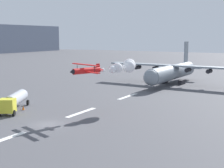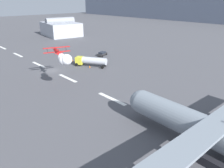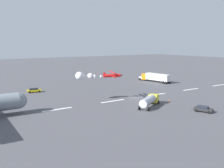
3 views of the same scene
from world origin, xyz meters
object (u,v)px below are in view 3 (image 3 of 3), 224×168
(airport_staff_sedan, at_px, (203,109))
(followme_car_yellow, at_px, (34,90))
(stunt_biplane_red, at_px, (88,76))
(traffic_cone_near, at_px, (169,101))
(fuel_tanker_truck, at_px, (149,100))
(semi_truck_orange, at_px, (155,77))
(traffic_cone_far, at_px, (144,105))

(airport_staff_sedan, bearing_deg, followme_car_yellow, -60.58)
(stunt_biplane_red, xyz_separation_m, traffic_cone_near, (-18.62, 14.06, -7.02))
(fuel_tanker_truck, relative_size, airport_staff_sedan, 2.04)
(stunt_biplane_red, bearing_deg, semi_truck_orange, -158.48)
(followme_car_yellow, xyz_separation_m, traffic_cone_far, (-18.60, 35.95, -0.44))
(fuel_tanker_truck, bearing_deg, stunt_biplane_red, -56.31)
(stunt_biplane_red, relative_size, traffic_cone_near, 18.12)
(followme_car_yellow, relative_size, traffic_cone_near, 6.48)
(airport_staff_sedan, height_order, traffic_cone_near, airport_staff_sedan)
(traffic_cone_far, bearing_deg, fuel_tanker_truck, 130.05)
(fuel_tanker_truck, xyz_separation_m, followme_car_yellow, (19.55, -37.08, -0.94))
(semi_truck_orange, bearing_deg, followme_car_yellow, -6.16)
(traffic_cone_near, bearing_deg, stunt_biplane_red, -37.06)
(semi_truck_orange, xyz_separation_m, traffic_cone_near, (23.00, 30.47, -1.77))
(stunt_biplane_red, xyz_separation_m, semi_truck_orange, (-41.62, -16.41, -5.25))
(stunt_biplane_red, relative_size, followme_car_yellow, 2.80)
(followme_car_yellow, bearing_deg, airport_staff_sedan, 119.42)
(stunt_biplane_red, bearing_deg, fuel_tanker_truck, 123.69)
(traffic_cone_near, bearing_deg, traffic_cone_far, -0.21)
(semi_truck_orange, distance_m, airport_staff_sedan, 48.95)
(followme_car_yellow, bearing_deg, semi_truck_orange, 173.84)
(stunt_biplane_red, relative_size, semi_truck_orange, 0.85)
(fuel_tanker_truck, height_order, traffic_cone_far, fuel_tanker_truck)
(traffic_cone_near, bearing_deg, fuel_tanker_truck, 7.34)
(fuel_tanker_truck, distance_m, airport_staff_sedan, 13.56)
(traffic_cone_near, bearing_deg, semi_truck_orange, -127.05)
(traffic_cone_near, bearing_deg, followme_car_yellow, -52.05)
(stunt_biplane_red, relative_size, fuel_tanker_truck, 1.40)
(semi_truck_orange, height_order, airport_staff_sedan, semi_truck_orange)
(traffic_cone_far, bearing_deg, airport_staff_sedan, 125.01)
(stunt_biplane_red, height_order, airport_staff_sedan, stunt_biplane_red)
(stunt_biplane_red, height_order, traffic_cone_far, stunt_biplane_red)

